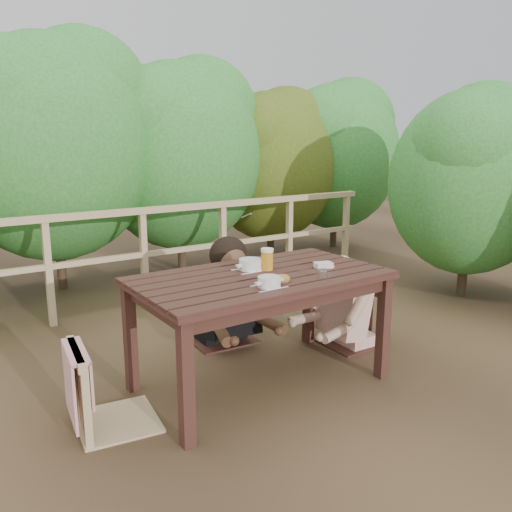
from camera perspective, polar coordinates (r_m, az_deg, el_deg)
ground at (r=3.80m, az=0.44°, el=-13.50°), size 60.00×60.00×0.00m
table at (r=3.64m, az=0.45°, el=-8.07°), size 1.66×0.94×0.77m
chair_left at (r=3.23m, az=-15.13°, el=-9.51°), size 0.54×0.54×0.96m
chair_far at (r=4.38m, az=-3.88°, el=-2.62°), size 0.55×0.55×1.04m
chair_right at (r=4.37m, az=10.21°, el=-4.09°), size 0.44×0.44×0.86m
woman at (r=4.36m, az=-4.04°, el=-0.39°), size 0.60×0.72×1.38m
diner_right at (r=4.34m, az=10.60°, el=-1.51°), size 0.64×0.53×1.25m
railing at (r=5.31m, az=-11.95°, el=-0.30°), size 5.60×0.10×1.01m
hedge_row at (r=6.44m, az=-13.39°, el=14.40°), size 6.60×1.60×3.80m
soup_near at (r=3.23m, az=1.43°, el=-2.91°), size 0.24×0.24×0.08m
soup_far at (r=3.64m, az=-0.60°, el=-1.01°), size 0.27×0.27×0.09m
bread_roll at (r=3.34m, az=2.81°, el=-2.51°), size 0.11×0.09×0.07m
beer_glass at (r=3.62m, az=1.21°, el=-0.47°), size 0.09×0.09×0.17m
tumbler at (r=3.44m, az=7.22°, el=-2.03°), size 0.07×0.07×0.08m
butter_tub at (r=3.73m, az=7.25°, el=-1.08°), size 0.14×0.12×0.05m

